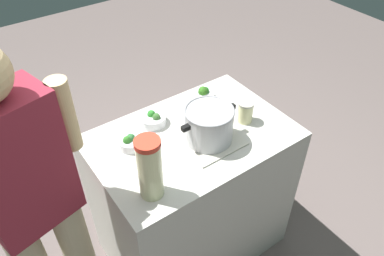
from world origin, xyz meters
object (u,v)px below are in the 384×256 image
(cooking_pot, at_px, (209,124))
(broccoli_bowl_front, at_px, (131,142))
(lemonade_pitcher, at_px, (150,168))
(mason_jar, at_px, (245,112))
(broccoli_bowl_back, at_px, (205,94))
(broccoli_bowl_center, at_px, (153,119))
(person_cook, at_px, (36,210))

(cooking_pot, bearing_deg, broccoli_bowl_front, -28.30)
(cooking_pot, height_order, lemonade_pitcher, lemonade_pitcher)
(mason_jar, distance_m, broccoli_bowl_back, 0.28)
(cooking_pot, bearing_deg, broccoli_bowl_back, -123.89)
(lemonade_pitcher, relative_size, broccoli_bowl_back, 2.81)
(broccoli_bowl_front, bearing_deg, broccoli_bowl_back, -168.28)
(broccoli_bowl_center, xyz_separation_m, broccoli_bowl_back, (-0.35, -0.02, 0.00))
(cooking_pot, xyz_separation_m, mason_jar, (-0.24, -0.01, -0.04))
(lemonade_pitcher, bearing_deg, broccoli_bowl_center, -121.29)
(lemonade_pitcher, relative_size, mason_jar, 2.56)
(broccoli_bowl_front, bearing_deg, mason_jar, 163.57)
(cooking_pot, height_order, mason_jar, cooking_pot)
(broccoli_bowl_back, bearing_deg, person_cook, 12.28)
(lemonade_pitcher, distance_m, broccoli_bowl_front, 0.34)
(broccoli_bowl_front, xyz_separation_m, person_cook, (0.50, 0.11, -0.03))
(lemonade_pitcher, distance_m, broccoli_bowl_center, 0.48)
(mason_jar, distance_m, broccoli_bowl_front, 0.60)
(mason_jar, relative_size, broccoli_bowl_back, 1.10)
(broccoli_bowl_center, bearing_deg, person_cook, 16.74)
(cooking_pot, distance_m, broccoli_bowl_front, 0.38)
(lemonade_pitcher, height_order, mason_jar, lemonade_pitcher)
(cooking_pot, relative_size, broccoli_bowl_center, 2.20)
(broccoli_bowl_front, distance_m, broccoli_bowl_back, 0.54)
(lemonade_pitcher, bearing_deg, mason_jar, -167.80)
(broccoli_bowl_center, distance_m, person_cook, 0.70)
(lemonade_pitcher, relative_size, broccoli_bowl_front, 2.31)
(broccoli_bowl_front, bearing_deg, lemonade_pitcher, 77.76)
(mason_jar, bearing_deg, lemonade_pitcher, 12.20)
(broccoli_bowl_back, relative_size, person_cook, 0.06)
(lemonade_pitcher, relative_size, person_cook, 0.18)
(mason_jar, distance_m, broccoli_bowl_center, 0.48)
(mason_jar, distance_m, person_cook, 1.08)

